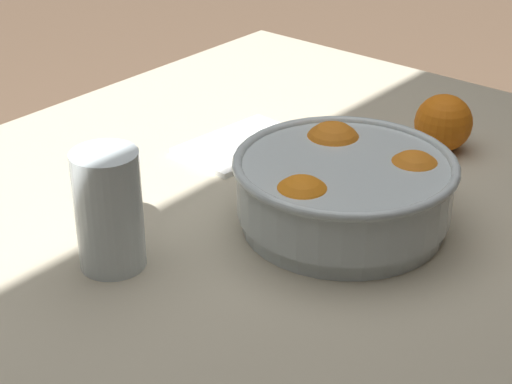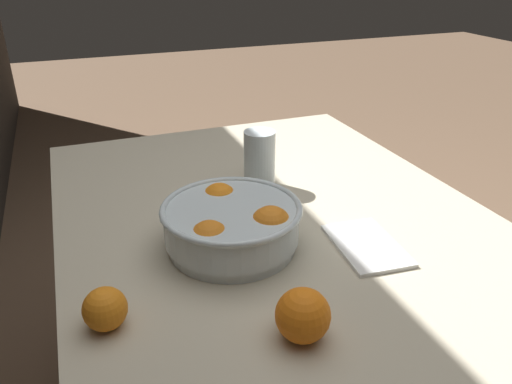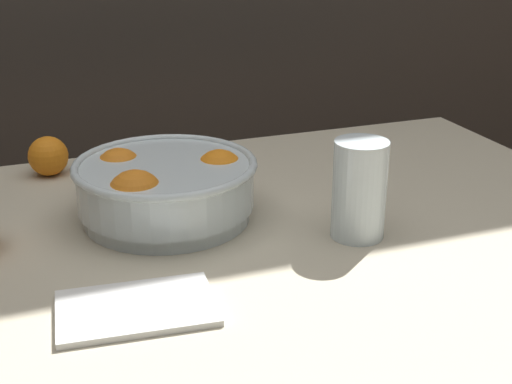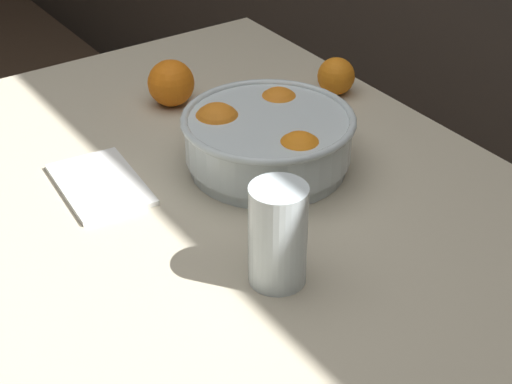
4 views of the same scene
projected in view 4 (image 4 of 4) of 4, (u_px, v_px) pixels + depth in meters
dining_table at (224, 261)px, 1.28m from camera, size 1.24×0.91×0.77m
fruit_bowl at (267, 138)px, 1.32m from camera, size 0.27×0.27×0.10m
juice_glass at (278, 240)px, 1.07m from camera, size 0.07×0.07×0.14m
orange_loose_near_bowl at (171, 83)px, 1.50m from camera, size 0.08×0.08×0.08m
orange_loose_front at (336, 76)px, 1.54m from camera, size 0.07×0.07×0.07m
napkin at (100, 184)px, 1.29m from camera, size 0.19×0.13×0.01m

